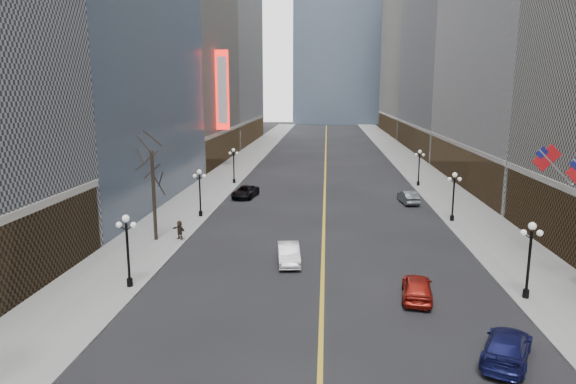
% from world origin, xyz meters
% --- Properties ---
extents(sidewalk_east, '(6.00, 230.00, 0.15)m').
position_xyz_m(sidewalk_east, '(14.00, 70.00, 0.07)').
color(sidewalk_east, gray).
rests_on(sidewalk_east, ground).
extents(sidewalk_west, '(6.00, 230.00, 0.15)m').
position_xyz_m(sidewalk_west, '(-14.00, 70.00, 0.07)').
color(sidewalk_west, gray).
rests_on(sidewalk_west, ground).
extents(lane_line, '(0.25, 200.00, 0.02)m').
position_xyz_m(lane_line, '(0.00, 80.00, 0.01)').
color(lane_line, gold).
rests_on(lane_line, ground).
extents(bldg_east_c, '(26.60, 40.60, 48.80)m').
position_xyz_m(bldg_east_c, '(29.88, 106.00, 24.18)').
color(bldg_east_c, gray).
rests_on(bldg_east_c, ground).
extents(bldg_east_d, '(26.60, 46.60, 62.80)m').
position_xyz_m(bldg_east_d, '(29.90, 149.00, 31.17)').
color(bldg_east_d, gray).
rests_on(bldg_east_d, ground).
extents(bldg_west_c, '(26.60, 30.60, 50.80)m').
position_xyz_m(bldg_west_c, '(-29.88, 87.00, 25.19)').
color(bldg_west_c, gray).
rests_on(bldg_west_c, ground).
extents(streetlamp_east_1, '(1.26, 0.44, 4.52)m').
position_xyz_m(streetlamp_east_1, '(11.80, 30.00, 2.90)').
color(streetlamp_east_1, black).
rests_on(streetlamp_east_1, sidewalk_east).
extents(streetlamp_east_2, '(1.26, 0.44, 4.52)m').
position_xyz_m(streetlamp_east_2, '(11.80, 48.00, 2.90)').
color(streetlamp_east_2, black).
rests_on(streetlamp_east_2, sidewalk_east).
extents(streetlamp_east_3, '(1.26, 0.44, 4.52)m').
position_xyz_m(streetlamp_east_3, '(11.80, 66.00, 2.90)').
color(streetlamp_east_3, black).
rests_on(streetlamp_east_3, sidewalk_east).
extents(streetlamp_west_1, '(1.26, 0.44, 4.52)m').
position_xyz_m(streetlamp_west_1, '(-11.80, 30.00, 2.90)').
color(streetlamp_west_1, black).
rests_on(streetlamp_west_1, sidewalk_west).
extents(streetlamp_west_2, '(1.26, 0.44, 4.52)m').
position_xyz_m(streetlamp_west_2, '(-11.80, 48.00, 2.90)').
color(streetlamp_west_2, black).
rests_on(streetlamp_west_2, sidewalk_west).
extents(streetlamp_west_3, '(1.26, 0.44, 4.52)m').
position_xyz_m(streetlamp_west_3, '(-11.80, 66.00, 2.90)').
color(streetlamp_west_3, black).
rests_on(streetlamp_west_3, sidewalk_west).
extents(flag_5, '(2.87, 0.12, 2.87)m').
position_xyz_m(flag_5, '(15.31, 37.00, 7.29)').
color(flag_5, '#B2B2B7').
rests_on(flag_5, ground).
extents(theatre_marquee, '(2.00, 0.55, 12.00)m').
position_xyz_m(theatre_marquee, '(-15.88, 80.00, 12.00)').
color(theatre_marquee, red).
rests_on(theatre_marquee, ground).
extents(tree_west_far, '(3.60, 3.60, 7.92)m').
position_xyz_m(tree_west_far, '(-13.50, 40.00, 6.24)').
color(tree_west_far, '#2D231C').
rests_on(tree_west_far, sidewalk_west).
extents(car_nb_mid, '(1.99, 4.37, 1.39)m').
position_xyz_m(car_nb_mid, '(-2.41, 35.44, 0.69)').
color(car_nb_mid, silver).
rests_on(car_nb_mid, ground).
extents(car_nb_far, '(2.89, 5.09, 1.34)m').
position_xyz_m(car_nb_far, '(-9.00, 57.59, 0.67)').
color(car_nb_far, black).
rests_on(car_nb_far, ground).
extents(car_sb_near, '(3.65, 4.98, 1.34)m').
position_xyz_m(car_sb_near, '(8.35, 22.91, 0.67)').
color(car_sb_near, '#161953').
rests_on(car_sb_near, ground).
extents(car_sb_mid, '(2.28, 4.45, 1.45)m').
position_xyz_m(car_sb_mid, '(5.52, 29.72, 0.72)').
color(car_sb_mid, maroon).
rests_on(car_sb_mid, ground).
extents(car_sb_far, '(1.96, 4.37, 1.39)m').
position_xyz_m(car_sb_far, '(9.00, 55.87, 0.70)').
color(car_sb_far, '#52585A').
rests_on(car_sb_far, ground).
extents(ped_west_far, '(1.43, 1.14, 1.55)m').
position_xyz_m(ped_west_far, '(-11.60, 40.19, 0.93)').
color(ped_west_far, '#32241B').
rests_on(ped_west_far, sidewalk_west).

